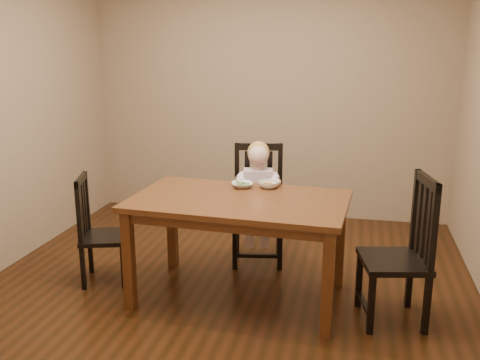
% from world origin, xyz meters
% --- Properties ---
extents(room, '(4.01, 4.01, 2.71)m').
position_xyz_m(room, '(0.00, 0.00, 1.35)').
color(room, '#3B1D0C').
rests_on(room, ground).
extents(dining_table, '(1.66, 1.06, 0.80)m').
position_xyz_m(dining_table, '(0.14, -0.17, 0.71)').
color(dining_table, '#4A2911').
rests_on(dining_table, room).
extents(chair_child, '(0.52, 0.51, 1.06)m').
position_xyz_m(chair_child, '(0.14, 0.61, 0.51)').
color(chair_child, black).
rests_on(chair_child, room).
extents(chair_left, '(0.47, 0.48, 0.90)m').
position_xyz_m(chair_left, '(-1.05, -0.12, 0.43)').
color(chair_left, black).
rests_on(chair_left, room).
extents(chair_right, '(0.52, 0.54, 1.06)m').
position_xyz_m(chair_right, '(1.33, -0.28, 0.51)').
color(chair_right, black).
rests_on(chair_right, room).
extents(toddler, '(0.41, 0.48, 0.59)m').
position_xyz_m(toddler, '(0.15, 0.56, 0.66)').
color(toddler, silver).
rests_on(toddler, chair_child).
extents(bowl_peas, '(0.21, 0.21, 0.04)m').
position_xyz_m(bowl_peas, '(0.10, 0.14, 0.83)').
color(bowl_peas, silver).
rests_on(bowl_peas, dining_table).
extents(bowl_veg, '(0.21, 0.21, 0.05)m').
position_xyz_m(bowl_veg, '(0.31, 0.17, 0.83)').
color(bowl_veg, silver).
rests_on(bowl_veg, dining_table).
extents(fork, '(0.05, 0.12, 0.05)m').
position_xyz_m(fork, '(0.06, 0.12, 0.85)').
color(fork, silver).
rests_on(fork, bowl_peas).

